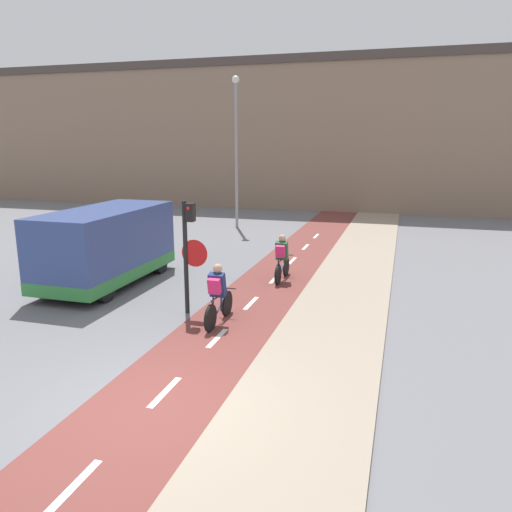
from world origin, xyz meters
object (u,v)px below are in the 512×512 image
object	(u,v)px
cyclist_far	(282,259)
van	(107,247)
cyclist_near	(218,295)
traffic_light_pole	(189,245)
street_lamp_far	(236,138)

from	to	relation	value
cyclist_far	van	size ratio (longest dim) A/B	0.35
cyclist_far	van	distance (m)	5.26
cyclist_near	cyclist_far	bearing A→B (deg)	82.35
traffic_light_pole	van	world-z (taller)	traffic_light_pole
street_lamp_far	cyclist_near	size ratio (longest dim) A/B	4.19
traffic_light_pole	cyclist_far	world-z (taller)	traffic_light_pole
traffic_light_pole	van	xyz separation A→B (m)	(-3.46, 1.75, -0.64)
cyclist_near	cyclist_far	distance (m)	4.09
van	cyclist_near	bearing A→B (deg)	-27.26
traffic_light_pole	cyclist_far	size ratio (longest dim) A/B	1.68
cyclist_near	van	bearing A→B (deg)	152.74
cyclist_near	street_lamp_far	bearing A→B (deg)	106.83
street_lamp_far	van	size ratio (longest dim) A/B	1.48
van	street_lamp_far	bearing A→B (deg)	87.56
traffic_light_pole	cyclist_far	distance (m)	3.99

